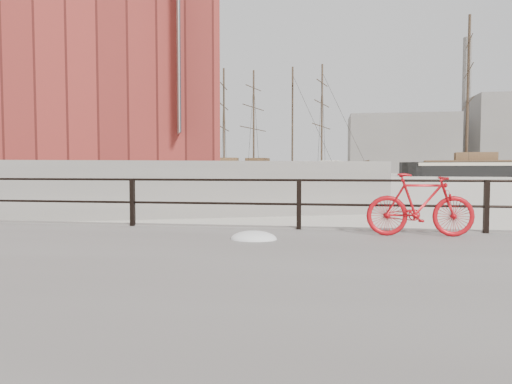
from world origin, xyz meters
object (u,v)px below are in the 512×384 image
at_px(schooner_mid, 287,177).
at_px(schooner_left, 258,177).
at_px(bicycle, 420,205).
at_px(workboat_near, 67,185).
at_px(workboat_far, 85,180).

xyz_separation_m(schooner_mid, schooner_left, (-4.31, -7.17, 0.00)).
xyz_separation_m(bicycle, workboat_near, (-25.12, 29.98, -0.91)).
bearing_deg(workboat_far, schooner_left, 24.77).
bearing_deg(schooner_left, bicycle, -82.95).
bearing_deg(workboat_far, bicycle, -75.78).
bearing_deg(schooner_left, workboat_far, -138.45).
distance_m(bicycle, workboat_far, 59.01).
bearing_deg(schooner_left, schooner_mid, 55.14).
bearing_deg(workboat_far, schooner_mid, 27.79).
height_order(schooner_mid, schooner_left, schooner_mid).
relative_size(schooner_mid, workboat_far, 3.01).
bearing_deg(workboat_near, schooner_left, 32.54).
distance_m(bicycle, schooner_left, 70.39).
distance_m(schooner_mid, workboat_near, 49.01).
height_order(schooner_left, workboat_far, schooner_left).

